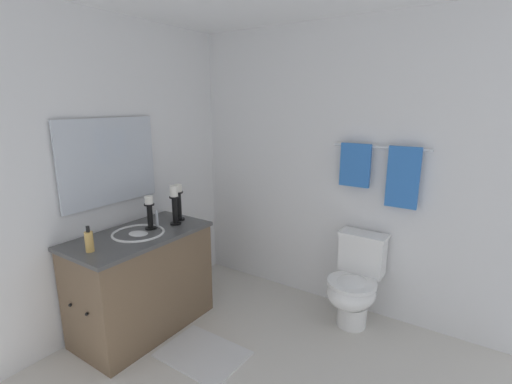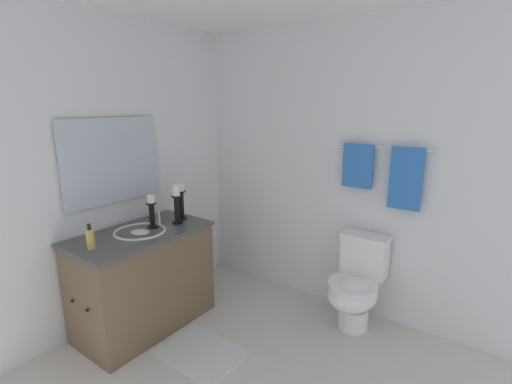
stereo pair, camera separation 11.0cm
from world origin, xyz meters
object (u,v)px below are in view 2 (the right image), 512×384
at_px(toilet, 356,285).
at_px(mirror, 113,161).
at_px(candle_holder_tall, 181,201).
at_px(candle_holder_mid, 152,211).
at_px(bath_mat, 201,352).
at_px(candle_holder_short, 177,203).
at_px(towel_near_vanity, 358,166).
at_px(towel_center, 406,179).
at_px(sink_basin, 141,236).
at_px(soap_bottle, 90,239).
at_px(towel_bar, 384,148).
at_px(vanity_cabinet, 144,279).

bearing_deg(toilet, mirror, -149.33).
relative_size(candle_holder_tall, candle_holder_mid, 1.15).
height_order(candle_holder_tall, bath_mat, candle_holder_tall).
distance_m(candle_holder_mid, toilet, 1.74).
relative_size(candle_holder_tall, candle_holder_short, 0.95).
distance_m(towel_near_vanity, towel_center, 0.38).
relative_size(mirror, toilet, 1.12).
height_order(candle_holder_mid, towel_near_vanity, towel_near_vanity).
distance_m(sink_basin, bath_mat, 0.99).
bearing_deg(bath_mat, soap_bottle, -146.08).
bearing_deg(towel_center, candle_holder_tall, -154.61).
bearing_deg(towel_near_vanity, candle_holder_tall, -148.27).
bearing_deg(sink_basin, towel_bar, 39.83).
relative_size(vanity_cabinet, candle_holder_mid, 4.03).
xyz_separation_m(soap_bottle, bath_mat, (0.61, 0.41, -0.88)).
distance_m(sink_basin, candle_holder_short, 0.39).
xyz_separation_m(towel_near_vanity, bath_mat, (-0.64, -1.20, -1.29)).
bearing_deg(mirror, candle_holder_mid, 25.16).
distance_m(mirror, candle_holder_mid, 0.50).
bearing_deg(towel_center, bath_mat, -130.40).
bearing_deg(soap_bottle, mirror, 125.67).
height_order(vanity_cabinet, candle_holder_tall, candle_holder_tall).
distance_m(vanity_cabinet, towel_center, 2.19).
distance_m(vanity_cabinet, candle_holder_tall, 0.71).
bearing_deg(soap_bottle, towel_center, 44.61).
bearing_deg(candle_holder_tall, candle_holder_short, -60.67).
xyz_separation_m(toilet, bath_mat, (-0.77, -0.99, -0.36)).
height_order(toilet, towel_near_vanity, towel_near_vanity).
xyz_separation_m(candle_holder_mid, towel_near_vanity, (1.27, 1.07, 0.34)).
distance_m(vanity_cabinet, towel_bar, 2.16).
relative_size(candle_holder_short, candle_holder_mid, 1.22).
xyz_separation_m(candle_holder_tall, candle_holder_mid, (-0.02, -0.29, -0.02)).
xyz_separation_m(sink_basin, candle_holder_tall, (0.02, 0.42, 0.20)).
bearing_deg(candle_holder_short, soap_bottle, -94.53).
xyz_separation_m(soap_bottle, towel_center, (1.63, 1.61, 0.35)).
bearing_deg(bath_mat, candle_holder_tall, 145.24).
bearing_deg(candle_holder_short, vanity_cabinet, -102.73).
xyz_separation_m(sink_basin, soap_bottle, (0.01, -0.41, 0.11)).
xyz_separation_m(candle_holder_short, candle_holder_mid, (-0.08, -0.19, -0.03)).
bearing_deg(candle_holder_short, sink_basin, -102.77).
xyz_separation_m(sink_basin, towel_center, (1.64, 1.19, 0.46)).
bearing_deg(soap_bottle, bath_mat, 33.92).
height_order(towel_near_vanity, towel_center, same).
distance_m(candle_holder_tall, towel_center, 1.82).
bearing_deg(towel_bar, toilet, -105.56).
bearing_deg(sink_basin, candle_holder_short, 77.23).
xyz_separation_m(vanity_cabinet, towel_center, (1.64, 1.20, 0.83)).
xyz_separation_m(vanity_cabinet, candle_holder_mid, (-0.01, 0.13, 0.55)).
bearing_deg(soap_bottle, candle_holder_short, 85.47).
distance_m(mirror, towel_bar, 2.12).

